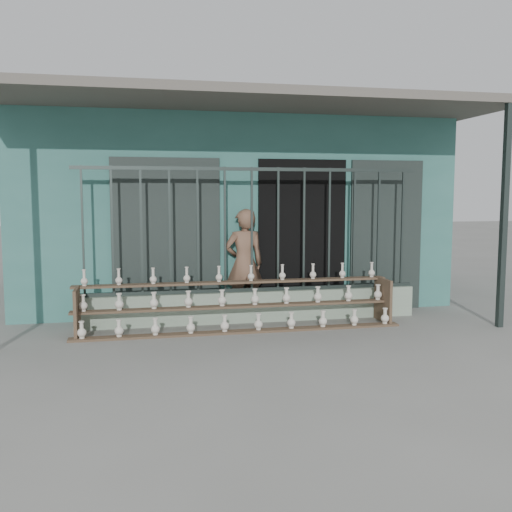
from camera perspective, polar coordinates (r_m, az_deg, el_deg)
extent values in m
plane|color=slate|center=(7.20, 1.65, -8.77)|extent=(60.00, 60.00, 0.00)
cube|color=#336C64|center=(11.19, -3.48, 4.81)|extent=(7.00, 5.00, 3.20)
cube|color=black|center=(8.97, 4.56, 1.94)|extent=(1.40, 0.12, 2.40)
cube|color=black|center=(8.58, -8.95, 1.69)|extent=(1.60, 0.08, 2.40)
cube|color=black|center=(9.43, 12.83, 2.00)|extent=(1.20, 0.08, 2.40)
cube|color=#59544C|center=(8.23, -0.30, 15.20)|extent=(7.40, 2.00, 0.12)
cube|color=#283330|center=(8.61, 23.55, 3.61)|extent=(0.08, 0.08, 3.10)
cube|color=#8BA18A|center=(8.39, -0.42, -5.06)|extent=(5.00, 0.20, 0.45)
cube|color=#283330|center=(8.11, -16.93, 2.32)|extent=(0.03, 0.03, 1.80)
cube|color=#283330|center=(8.09, -14.17, 2.39)|extent=(0.03, 0.03, 1.80)
cube|color=#283330|center=(8.08, -11.39, 2.45)|extent=(0.03, 0.03, 1.80)
cube|color=#283330|center=(8.09, -8.62, 2.50)|extent=(0.03, 0.03, 1.80)
cube|color=#283330|center=(8.13, -5.86, 2.55)|extent=(0.03, 0.03, 1.80)
cube|color=#283330|center=(8.18, -3.12, 2.60)|extent=(0.03, 0.03, 1.80)
cube|color=#283330|center=(8.24, -0.43, 2.64)|extent=(0.03, 0.03, 1.80)
cube|color=#283330|center=(8.33, 2.22, 2.67)|extent=(0.03, 0.03, 1.80)
cube|color=#283330|center=(8.43, 4.80, 2.69)|extent=(0.03, 0.03, 1.80)
cube|color=#283330|center=(8.55, 7.32, 2.71)|extent=(0.03, 0.03, 1.80)
cube|color=#283330|center=(8.69, 9.76, 2.72)|extent=(0.03, 0.03, 1.80)
cube|color=#283330|center=(8.84, 12.13, 2.73)|extent=(0.03, 0.03, 1.80)
cube|color=#283330|center=(9.01, 14.41, 2.74)|extent=(0.03, 0.03, 1.80)
cube|color=#283330|center=(8.24, -0.43, 8.69)|extent=(5.00, 0.04, 0.05)
cube|color=#283330|center=(8.34, -0.42, -3.37)|extent=(5.00, 0.04, 0.05)
cube|color=brown|center=(7.76, -1.43, -7.57)|extent=(4.50, 0.18, 0.03)
cube|color=brown|center=(7.93, -1.77, -5.04)|extent=(4.50, 0.18, 0.03)
cube|color=brown|center=(8.13, -2.08, -2.63)|extent=(4.50, 0.18, 0.03)
cube|color=brown|center=(7.86, -17.47, -5.40)|extent=(0.04, 0.55, 0.64)
cube|color=brown|center=(8.57, 12.58, -4.32)|extent=(0.04, 0.55, 0.64)
imported|color=brown|center=(8.59, -1.18, -0.76)|extent=(0.63, 0.45, 1.65)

